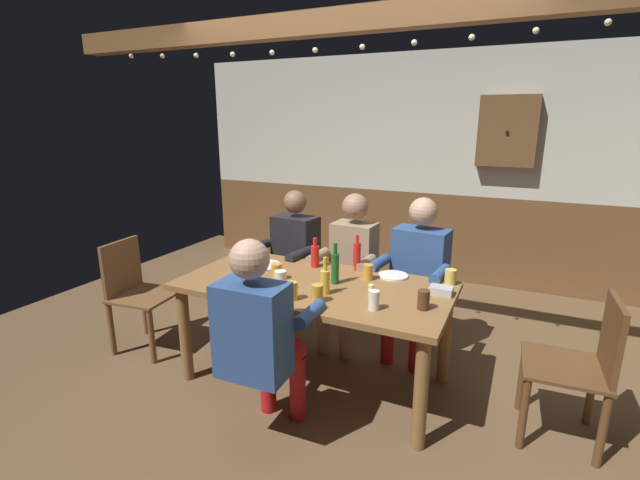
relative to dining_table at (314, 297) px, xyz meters
The scene contains 30 objects.
ground_plane 0.65m from the dining_table, 90.00° to the right, with size 6.35×6.35×0.00m, color brown.
back_wall_upper 2.79m from the dining_table, 90.00° to the left, with size 5.29×0.12×1.51m, color beige.
back_wall_wainscot 2.56m from the dining_table, 90.00° to the left, with size 5.29×0.12×0.99m, color brown.
ceiling_beam 1.84m from the dining_table, 90.00° to the left, with size 4.76×0.14×0.16m, color brown.
dining_table is the anchor object (origin of this frame).
person_0 0.88m from the dining_table, 128.91° to the left, with size 0.55×0.57×1.22m.
person_1 0.68m from the dining_table, 90.26° to the left, with size 0.50×0.54×1.23m.
person_2 0.88m from the dining_table, 52.12° to the left, with size 0.58×0.56×1.24m.
person_3 0.69m from the dining_table, 90.19° to the right, with size 0.53×0.53×1.22m.
chair_empty_near_right 1.51m from the dining_table, behind, with size 0.48×0.48×0.88m.
chair_empty_near_left 1.62m from the dining_table, ahead, with size 0.46×0.46×0.88m.
table_candle 0.45m from the dining_table, ahead, with size 0.04×0.04×0.08m, color #F9E08C.
condiment_caddy 0.84m from the dining_table, 11.31° to the left, with size 0.14×0.10×0.05m, color #B2B7BC.
plate_0 0.58m from the dining_table, 37.99° to the left, with size 0.21×0.21×0.01m, color white.
plate_1 0.54m from the dining_table, 162.88° to the left, with size 0.27×0.27×0.01m, color white.
bottle_0 0.46m from the dining_table, 66.17° to the left, with size 0.05×0.05×0.27m.
bottle_1 0.25m from the dining_table, 23.11° to the left, with size 0.05×0.05×0.28m.
bottle_2 0.27m from the dining_table, 44.81° to the right, with size 0.06×0.06×0.24m.
bottle_3 0.39m from the dining_table, 114.85° to the left, with size 0.06×0.06×0.22m.
pint_glass_0 0.92m from the dining_table, 23.85° to the left, with size 0.07×0.07×0.10m, color #E5C64C.
pint_glass_1 0.35m from the dining_table, 60.86° to the right, with size 0.07×0.07×0.11m, color gold.
pint_glass_2 0.30m from the dining_table, 124.43° to the right, with size 0.08×0.08×0.13m, color white.
pint_glass_3 0.31m from the dining_table, behind, with size 0.08×0.08×0.11m, color gold.
pint_glass_4 0.40m from the dining_table, 36.00° to the left, with size 0.07×0.07×0.11m, color gold.
pint_glass_5 0.80m from the dining_table, 155.73° to the left, with size 0.07×0.07×0.11m, color white.
pint_glass_6 0.58m from the dining_table, 26.09° to the right, with size 0.06×0.06×0.12m, color white.
pint_glass_7 0.78m from the dining_table, ahead, with size 0.07×0.07×0.12m, color #4C2D19.
pint_glass_8 0.35m from the dining_table, 90.43° to the right, with size 0.07×0.07×0.11m, color gold.
wall_dart_cabinet 2.82m from the dining_table, 67.94° to the left, with size 0.56×0.15×0.70m.
string_lights 1.68m from the dining_table, 90.00° to the left, with size 3.74×0.04×0.09m.
Camera 1 is at (1.24, -2.42, 1.80)m, focal length 25.15 mm.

